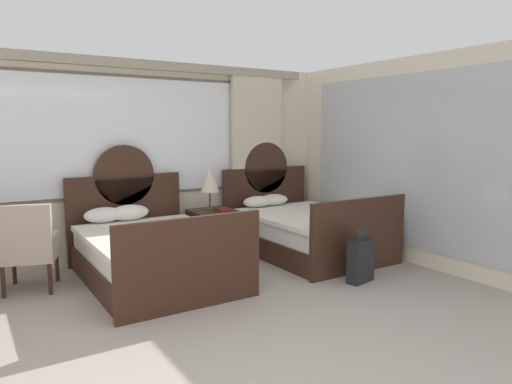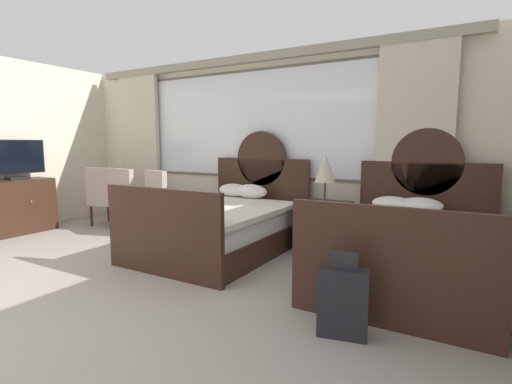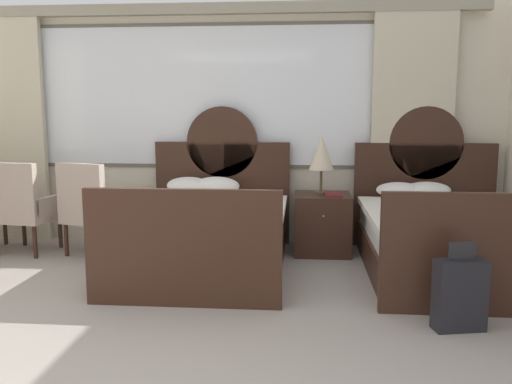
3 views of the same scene
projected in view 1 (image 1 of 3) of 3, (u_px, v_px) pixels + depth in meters
The scene contains 9 objects.
wall_back_window at pixel (105, 155), 6.16m from camera, with size 6.72×0.22×2.70m.
wall_right_mirror at pixel (422, 162), 6.00m from camera, with size 0.08×4.78×2.70m.
bed_near_window at pixel (152, 251), 5.49m from camera, with size 1.53×2.16×1.56m.
bed_near_mirror at pixel (304, 230), 6.69m from camera, with size 1.53×2.16×1.56m.
nightstand_between_beds at pixel (213, 232), 6.62m from camera, with size 0.59×0.61×0.63m.
table_lamp_on_nightstand at pixel (210, 180), 6.56m from camera, with size 0.27×0.27×0.62m.
book_on_nightstand at pixel (224, 210), 6.54m from camera, with size 0.18×0.26×0.03m.
armchair_by_window_left at pixel (28, 245), 5.05m from camera, with size 0.70×0.70×0.99m.
suitcase_on_floor at pixel (361, 261), 5.41m from camera, with size 0.37×0.22×0.63m.
Camera 1 is at (-1.63, -2.10, 1.77)m, focal length 32.79 mm.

